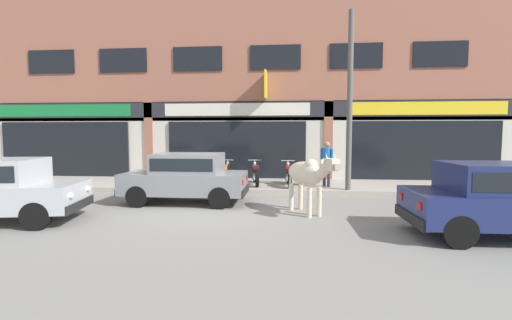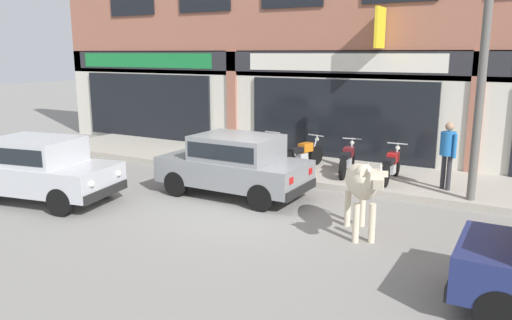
% 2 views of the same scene
% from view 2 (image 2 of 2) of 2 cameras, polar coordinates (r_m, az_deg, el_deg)
% --- Properties ---
extents(ground_plane, '(90.00, 90.00, 0.00)m').
position_cam_2_polar(ground_plane, '(10.99, -0.69, -5.47)').
color(ground_plane, gray).
extents(sidewalk, '(19.00, 3.12, 0.16)m').
position_cam_2_polar(sidewalk, '(14.22, 7.02, -1.14)').
color(sidewalk, '#A8A093').
rests_on(sidewalk, ground).
extents(shop_building, '(23.00, 1.40, 8.62)m').
position_cam_2_polar(shop_building, '(15.56, 10.12, 14.77)').
color(shop_building, '#9E604C').
rests_on(shop_building, ground).
extents(cow, '(1.29, 1.94, 1.61)m').
position_cam_2_polar(cow, '(9.28, 12.00, -2.62)').
color(cow, beige).
rests_on(cow, ground).
extents(car_0, '(3.80, 2.23, 1.46)m').
position_cam_2_polar(car_0, '(12.31, -23.69, -0.67)').
color(car_0, black).
rests_on(car_0, ground).
extents(car_1, '(3.62, 1.63, 1.46)m').
position_cam_2_polar(car_1, '(11.71, -2.44, -0.25)').
color(car_1, black).
rests_on(car_1, ground).
extents(motorcycle_0, '(0.54, 1.81, 0.88)m').
position_cam_2_polar(motorcycle_0, '(14.44, 0.54, 1.04)').
color(motorcycle_0, black).
rests_on(motorcycle_0, sidewalk).
extents(motorcycle_1, '(0.68, 1.78, 0.88)m').
position_cam_2_polar(motorcycle_1, '(13.96, 5.33, 0.61)').
color(motorcycle_1, black).
rests_on(motorcycle_1, sidewalk).
extents(motorcycle_2, '(0.55, 1.80, 0.88)m').
position_cam_2_polar(motorcycle_2, '(13.46, 10.39, 0.02)').
color(motorcycle_2, black).
rests_on(motorcycle_2, sidewalk).
extents(motorcycle_3, '(0.52, 1.81, 0.88)m').
position_cam_2_polar(motorcycle_3, '(12.98, 15.21, -0.66)').
color(motorcycle_3, black).
rests_on(motorcycle_3, sidewalk).
extents(pedestrian, '(0.41, 0.34, 1.60)m').
position_cam_2_polar(pedestrian, '(12.47, 21.09, 1.24)').
color(pedestrian, '#2D2D33').
rests_on(pedestrian, sidewalk).
extents(utility_pole, '(0.18, 0.18, 5.87)m').
position_cam_2_polar(utility_pole, '(11.58, 24.51, 9.91)').
color(utility_pole, '#595651').
rests_on(utility_pole, sidewalk).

